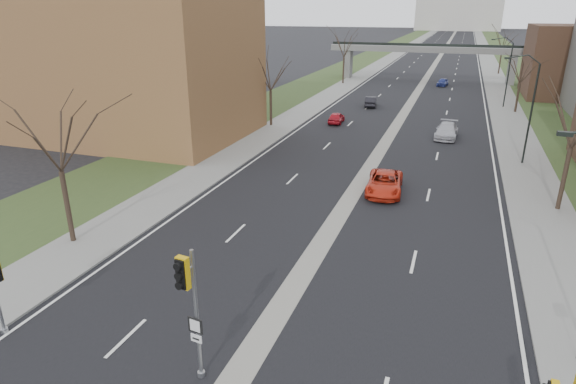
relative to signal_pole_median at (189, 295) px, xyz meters
The scene contains 21 objects.
road_surface 149.17m from the signal_pole_median, 89.53° to the left, with size 20.00×600.00×0.01m, color black.
median_strip 149.17m from the signal_pole_median, 89.53° to the left, with size 1.20×600.00×0.02m, color gray.
sidewalk_right 149.75m from the signal_pole_median, 84.93° to the left, with size 4.00×600.00×0.12m, color gray.
sidewalk_left 149.55m from the signal_pole_median, 94.13° to the left, with size 4.00×600.00×0.12m, color gray.
grass_verge_right 150.40m from the signal_pole_median, 82.65° to the left, with size 8.00×600.00×0.10m, color #2A3D1C.
grass_verge_left 150.10m from the signal_pole_median, 96.42° to the left, with size 8.00×600.00×0.10m, color #2A3D1C.
apartment_building 38.96m from the signal_pole_median, 130.38° to the left, with size 25.00×16.00×22.00m, color #8E6039.
pedestrian_bridge 79.15m from the signal_pole_median, 89.11° to the left, with size 34.00×3.00×6.45m.
streetlight_mid 33.62m from the signal_pole_median, 68.56° to the left, with size 2.61×0.20×8.70m.
streetlight_far 58.52m from the signal_pole_median, 77.92° to the left, with size 2.61×0.20×8.70m.
tree_left_a 14.11m from the signal_pole_median, 148.81° to the left, with size 7.20×7.20×9.40m.
tree_left_b 39.04m from the signal_pole_median, 107.59° to the left, with size 6.75×6.75×8.81m.
tree_left_c 72.18m from the signal_pole_median, 99.39° to the left, with size 7.65×7.65×9.99m.
tree_right_b 56.01m from the signal_pole_median, 75.27° to the left, with size 6.30×6.30×8.22m.
tree_right_c 95.26m from the signal_pole_median, 81.40° to the left, with size 7.65×7.65×9.99m.
signal_pole_median is the anchor object (origin of this frame).
car_left_near 41.40m from the signal_pole_median, 97.43° to the left, with size 1.47×3.65×1.24m, color #B01420.
car_left_far 52.32m from the signal_pole_median, 93.83° to the left, with size 1.38×3.96×1.30m, color black.
car_right_near 21.06m from the signal_pole_median, 81.09° to the left, with size 2.35×5.11×1.42m, color red.
car_right_mid 38.84m from the signal_pole_median, 80.09° to the left, with size 2.03×5.00×1.45m, color #B0B1B9.
car_right_far 74.38m from the signal_pole_median, 86.48° to the left, with size 1.51×3.74×1.27m, color navy.
Camera 1 is at (6.18, -10.56, 12.09)m, focal length 30.00 mm.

